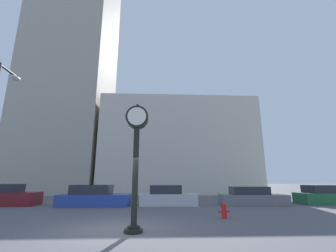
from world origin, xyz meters
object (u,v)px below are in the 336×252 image
Objects in this scene: car_silver at (168,197)px; fire_hydrant_far at (224,210)px; car_green at (324,196)px; car_grey at (252,197)px; car_maroon at (2,196)px; car_blue at (94,197)px; street_clock at (136,148)px.

car_silver is 5.61× the size of fire_hydrant_far.
car_grey is at bearing -177.67° from car_green.
car_maroon is 1.00× the size of car_grey.
car_green is (16.76, 0.48, -0.01)m from car_blue.
car_green is at bearing 2.89° from car_blue.
fire_hydrant_far is (-3.73, -5.70, -0.17)m from car_grey.
street_clock is 0.97× the size of car_maroon.
car_maroon is 0.99× the size of car_blue.
car_grey is 6.82m from fire_hydrant_far.
car_maroon is 11.50m from car_silver.
car_green is (13.24, 8.63, -2.29)m from street_clock.
car_blue reaches higher than car_silver.
fire_hydrant_far is (2.33, -5.70, -0.22)m from car_silver.
car_green is (23.18, -0.01, -0.05)m from car_maroon.
street_clock is at bearing -129.58° from car_grey.
fire_hydrant_far is at bearing -67.17° from car_silver.
car_grey is at bearing 0.67° from car_silver.
car_green is at bearing 5.55° from car_grey.
street_clock reaches higher than car_grey.
car_maroon is at bearing 179.51° from car_green.
street_clock is at bearing -145.66° from fire_hydrant_far.
fire_hydrant_far is at bearing -120.44° from car_grey.
car_green is (5.63, 0.27, 0.04)m from car_grey.
car_silver is 6.06m from car_grey.
car_blue reaches higher than car_green.
car_blue is at bearing 143.38° from fire_hydrant_far.
street_clock is 1.15× the size of car_silver.
street_clock is 6.43× the size of fire_hydrant_far.
street_clock reaches higher than car_blue.
car_silver is at bearing -2.80° from car_maroon.
car_silver is (1.55, 8.35, -2.28)m from street_clock.
car_silver reaches higher than car_grey.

